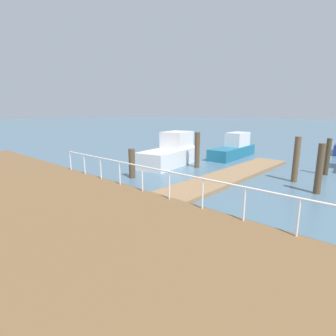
% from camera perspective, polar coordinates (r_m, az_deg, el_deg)
% --- Properties ---
extents(ground_plane, '(300.00, 300.00, 0.00)m').
position_cam_1_polar(ground_plane, '(18.53, -13.93, 0.61)').
color(ground_plane, slate).
extents(boardwalk, '(11.00, 38.00, 0.40)m').
position_cam_1_polar(boardwalk, '(7.18, -30.55, -17.99)').
color(boardwalk, brown).
rests_on(boardwalk, ground_plane).
extents(floating_dock, '(12.65, 2.00, 0.18)m').
position_cam_1_polar(floating_dock, '(15.06, 13.59, -1.66)').
color(floating_dock, '#93704C').
rests_on(floating_dock, ground_plane).
extents(boardwalk_railing, '(0.06, 22.61, 1.08)m').
position_cam_1_polar(boardwalk_railing, '(7.74, 21.69, -6.65)').
color(boardwalk_railing, white).
rests_on(boardwalk_railing, boardwalk).
extents(dock_piling_0, '(0.25, 0.25, 1.66)m').
position_cam_1_polar(dock_piling_0, '(25.72, 16.59, 5.49)').
color(dock_piling_0, brown).
rests_on(dock_piling_0, ground_plane).
extents(dock_piling_1, '(0.30, 0.30, 2.29)m').
position_cam_1_polar(dock_piling_1, '(13.32, 30.49, -0.18)').
color(dock_piling_1, brown).
rests_on(dock_piling_1, ground_plane).
extents(dock_piling_2, '(0.31, 0.31, 2.40)m').
position_cam_1_polar(dock_piling_2, '(15.05, 26.48, 1.70)').
color(dock_piling_2, brown).
rests_on(dock_piling_2, ground_plane).
extents(dock_piling_3, '(0.35, 0.35, 1.65)m').
position_cam_1_polar(dock_piling_3, '(14.50, -7.99, 1.00)').
color(dock_piling_3, brown).
rests_on(dock_piling_3, ground_plane).
extents(dock_piling_4, '(0.27, 0.27, 2.15)m').
position_cam_1_polar(dock_piling_4, '(17.64, 31.79, 2.11)').
color(dock_piling_4, '#473826').
rests_on(dock_piling_4, ground_plane).
extents(dock_piling_5, '(0.34, 0.34, 2.34)m').
position_cam_1_polar(dock_piling_5, '(17.20, 6.48, 3.97)').
color(dock_piling_5, brown).
rests_on(dock_piling_5, ground_plane).
extents(moored_boat_0, '(5.66, 1.94, 1.98)m').
position_cam_1_polar(moored_boat_0, '(21.89, 14.37, 4.24)').
color(moored_boat_0, '#1E6B8C').
rests_on(moored_boat_0, ground_plane).
extents(moored_boat_2, '(5.61, 2.89, 2.27)m').
position_cam_1_polar(moored_boat_2, '(18.14, 0.84, 3.41)').
color(moored_boat_2, white).
rests_on(moored_boat_2, ground_plane).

